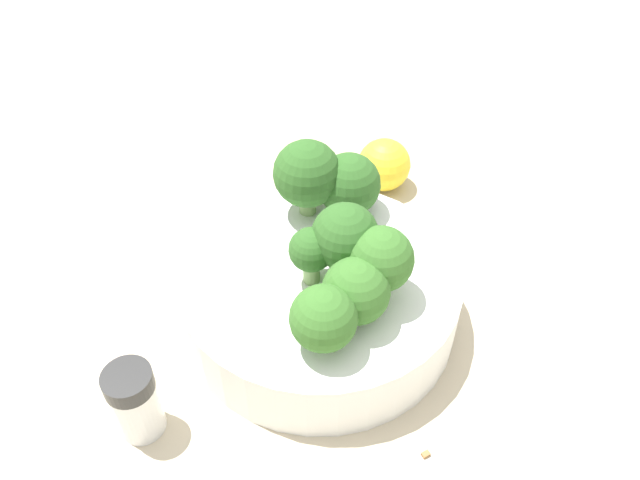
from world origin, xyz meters
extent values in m
plane|color=beige|center=(0.00, 0.00, 0.00)|extent=(3.00, 3.00, 0.00)
cylinder|color=white|center=(0.00, 0.00, 0.03)|extent=(0.22, 0.22, 0.05)
cylinder|color=#84AD66|center=(0.01, -0.02, 0.07)|extent=(0.02, 0.02, 0.03)
sphere|color=#2D5B23|center=(0.01, -0.02, 0.09)|extent=(0.05, 0.05, 0.05)
cylinder|color=#84AD66|center=(0.01, -0.05, 0.07)|extent=(0.02, 0.02, 0.03)
sphere|color=#386B28|center=(0.01, -0.05, 0.09)|extent=(0.05, 0.05, 0.05)
cylinder|color=#7A9E5B|center=(-0.02, -0.05, 0.06)|extent=(0.02, 0.02, 0.02)
sphere|color=#386B28|center=(-0.02, -0.05, 0.08)|extent=(0.05, 0.05, 0.05)
cylinder|color=#7A9E5B|center=(0.05, 0.05, 0.07)|extent=(0.02, 0.02, 0.03)
sphere|color=#2D5B23|center=(0.05, 0.05, 0.10)|extent=(0.06, 0.06, 0.06)
cylinder|color=#84AD66|center=(-0.05, -0.05, 0.06)|extent=(0.02, 0.02, 0.02)
sphere|color=#386B28|center=(-0.05, -0.05, 0.08)|extent=(0.05, 0.05, 0.05)
cylinder|color=#7A9E5B|center=(-0.01, 0.00, 0.07)|extent=(0.02, 0.02, 0.03)
sphere|color=#2D5B23|center=(-0.01, 0.00, 0.09)|extent=(0.03, 0.03, 0.03)
cylinder|color=#7A9E5B|center=(0.07, 0.03, 0.06)|extent=(0.02, 0.02, 0.02)
sphere|color=#2D5B23|center=(0.07, 0.03, 0.08)|extent=(0.05, 0.05, 0.05)
cylinder|color=silver|center=(-0.16, 0.04, 0.02)|extent=(0.03, 0.03, 0.05)
cylinder|color=#2D2D2D|center=(-0.16, 0.04, 0.06)|extent=(0.03, 0.03, 0.01)
sphere|color=yellow|center=(0.18, 0.06, 0.03)|extent=(0.05, 0.05, 0.05)
cube|color=olive|center=(-0.05, -0.14, 0.00)|extent=(0.01, 0.01, 0.01)
cube|color=#AD7F4C|center=(0.05, 0.13, 0.00)|extent=(0.01, 0.01, 0.01)
cube|color=olive|center=(-0.04, 0.12, 0.00)|extent=(0.01, 0.01, 0.01)
camera|label=1|loc=(-0.27, -0.21, 0.41)|focal=35.00mm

